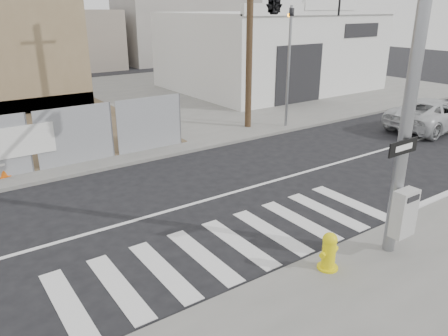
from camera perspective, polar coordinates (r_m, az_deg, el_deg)
ground at (r=12.35m, az=-5.08°, el=-4.98°), size 100.00×100.00×0.00m
sidewalk_far at (r=24.91m, az=-21.62°, el=6.86°), size 50.00×20.00×0.12m
signal_pole at (r=11.09m, az=11.61°, el=17.44°), size 0.96×5.87×7.00m
far_signal_pole at (r=19.76m, az=8.53°, el=14.96°), size 0.16×0.20×5.60m
concrete_wall_right at (r=24.40m, az=-23.86°, el=14.26°), size 5.50×1.30×8.00m
auto_shop at (r=30.03m, az=5.84°, el=15.04°), size 12.00×10.20×5.95m
utility_pole_right at (r=19.38m, az=3.42°, el=20.14°), size 1.60×0.28×10.00m
fire_hydrant at (r=9.42m, az=13.55°, el=-10.51°), size 0.58×0.58×0.83m
suv at (r=22.03m, az=25.73°, el=6.38°), size 5.12×2.49×1.40m
traffic_cone_d at (r=15.67m, az=-26.99°, el=0.12°), size 0.41×0.41×0.66m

